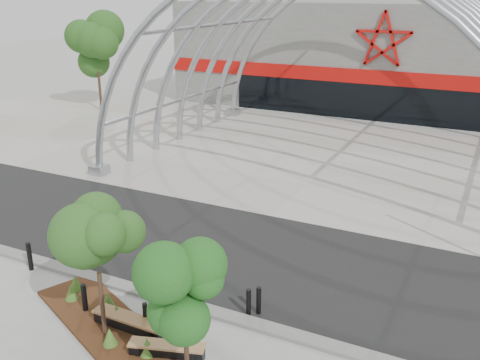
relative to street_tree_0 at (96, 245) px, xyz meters
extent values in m
plane|color=#989893|center=(0.88, 2.51, -2.79)|extent=(140.00, 140.00, 0.00)
cube|color=black|center=(0.88, 6.01, -2.78)|extent=(140.00, 7.00, 0.02)
cube|color=#A8A398|center=(0.88, 18.01, -2.77)|extent=(60.00, 17.00, 0.04)
cube|color=slate|center=(0.88, 2.26, -2.73)|extent=(60.00, 0.50, 0.12)
cube|color=slate|center=(0.88, 36.01, 1.21)|extent=(34.00, 15.00, 8.00)
cube|color=black|center=(0.88, 28.56, -1.49)|extent=(22.00, 0.25, 2.60)
cube|color=red|center=(0.88, 28.56, 0.31)|extent=(34.00, 0.30, 1.00)
torus|color=#9CA1A6|center=(0.88, 10.51, -2.79)|extent=(20.36, 0.36, 20.36)
torus|color=#9CA1A6|center=(0.88, 13.01, -2.79)|extent=(20.36, 0.36, 20.36)
torus|color=#9CA1A6|center=(0.88, 15.51, -2.79)|extent=(20.36, 0.36, 20.36)
torus|color=#9CA1A6|center=(0.88, 18.01, -2.79)|extent=(20.36, 0.36, 20.36)
torus|color=#9CA1A6|center=(0.88, 20.51, -2.79)|extent=(20.36, 0.36, 20.36)
torus|color=#9CA1A6|center=(0.88, 23.01, -2.79)|extent=(20.36, 0.36, 20.36)
torus|color=#9CA1A6|center=(0.88, 25.51, -2.79)|extent=(20.36, 0.36, 20.36)
cylinder|color=#9CA1A6|center=(-6.19, 18.01, 4.29)|extent=(0.20, 15.00, 0.20)
cylinder|color=#9CA1A6|center=(-8.78, 18.01, -0.20)|extent=(0.20, 15.00, 0.20)
cube|color=#9CA1A6|center=(-9.12, 10.51, -2.54)|extent=(0.80, 0.80, 0.50)
cube|color=#9CA1A6|center=(-9.12, 25.51, -2.54)|extent=(0.80, 0.80, 0.50)
cube|color=#33190C|center=(-0.33, 0.39, -2.73)|extent=(5.94, 3.92, 0.11)
cone|color=#477428|center=(-2.02, 0.90, -2.43)|extent=(0.40, 0.40, 0.49)
cone|color=#477428|center=(-0.09, 0.64, -2.43)|extent=(0.40, 0.40, 0.49)
cone|color=#477428|center=(0.44, -0.32, -2.43)|extent=(0.40, 0.40, 0.49)
cone|color=#477428|center=(-0.75, 1.05, -2.43)|extent=(0.40, 0.40, 0.49)
cone|color=#477428|center=(1.57, -0.21, -2.43)|extent=(0.40, 0.40, 0.49)
cone|color=#477428|center=(-2.29, 1.38, -2.43)|extent=(0.40, 0.40, 0.49)
cylinder|color=#342016|center=(0.00, 0.00, -1.79)|extent=(0.12, 0.12, 1.98)
ellipsoid|color=#294E1E|center=(0.00, 0.00, 0.01)|extent=(1.70, 1.70, 2.16)
cylinder|color=black|center=(2.95, -0.50, -1.90)|extent=(0.12, 0.12, 1.77)
ellipsoid|color=#0F4C17|center=(2.95, -0.50, -0.29)|extent=(1.46, 1.46, 1.93)
cube|color=black|center=(0.46, 0.49, -2.60)|extent=(2.20, 0.43, 0.37)
cube|color=black|center=(-0.36, 0.50, -2.57)|extent=(0.14, 0.48, 0.44)
cube|color=black|center=(1.29, 0.49, -2.57)|extent=(0.14, 0.48, 0.44)
cube|color=brown|center=(0.46, 0.49, -2.35)|extent=(2.25, 0.51, 0.07)
cube|color=black|center=(2.01, 0.02, -2.62)|extent=(1.95, 0.95, 0.33)
cube|color=black|center=(1.32, -0.21, -2.59)|extent=(0.24, 0.44, 0.39)
cube|color=black|center=(2.70, 0.24, -2.59)|extent=(0.24, 0.44, 0.39)
cube|color=#986749|center=(2.01, 0.02, -2.40)|extent=(2.02, 1.03, 0.06)
cylinder|color=black|center=(-4.67, 1.80, -2.29)|extent=(0.16, 0.16, 1.00)
cylinder|color=black|center=(-1.25, 0.63, -2.31)|extent=(0.15, 0.15, 0.95)
cylinder|color=black|center=(0.84, 0.73, -2.35)|extent=(0.14, 0.14, 0.87)
cylinder|color=black|center=(3.07, 2.66, -2.35)|extent=(0.14, 0.14, 0.87)
cylinder|color=black|center=(3.30, 2.86, -2.34)|extent=(0.14, 0.14, 0.88)
cylinder|color=black|center=(-19.12, 22.51, -1.14)|extent=(0.20, 0.20, 3.30)
ellipsoid|color=#1E4617|center=(-19.12, 22.51, 1.86)|extent=(3.00, 3.00, 3.60)
camera|label=1|loc=(8.78, -9.37, 6.20)|focal=40.00mm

